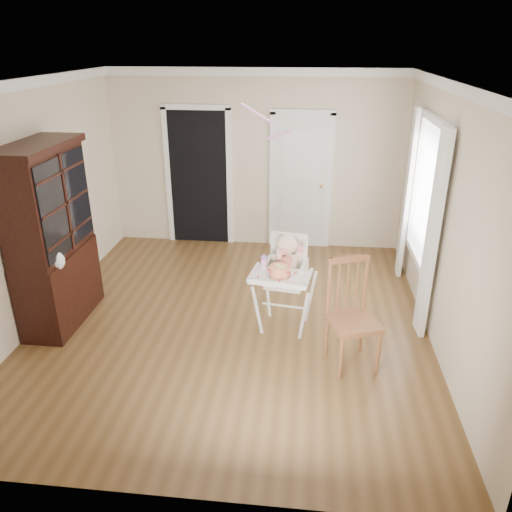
# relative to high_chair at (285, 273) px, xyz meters

# --- Properties ---
(floor) EXTENTS (5.00, 5.00, 0.00)m
(floor) POSITION_rel_high_chair_xyz_m (-0.61, 0.06, -0.69)
(floor) COLOR brown
(floor) RESTS_ON ground
(ceiling) EXTENTS (5.00, 5.00, 0.00)m
(ceiling) POSITION_rel_high_chair_xyz_m (-0.61, 0.06, 2.01)
(ceiling) COLOR white
(ceiling) RESTS_ON wall_back
(wall_back) EXTENTS (4.50, 0.00, 4.50)m
(wall_back) POSITION_rel_high_chair_xyz_m (-0.61, 2.56, 0.66)
(wall_back) COLOR beige
(wall_back) RESTS_ON floor
(wall_left) EXTENTS (0.00, 5.00, 5.00)m
(wall_left) POSITION_rel_high_chair_xyz_m (-2.86, 0.06, 0.66)
(wall_left) COLOR beige
(wall_left) RESTS_ON floor
(wall_right) EXTENTS (0.00, 5.00, 5.00)m
(wall_right) POSITION_rel_high_chair_xyz_m (1.64, 0.06, 0.66)
(wall_right) COLOR beige
(wall_right) RESTS_ON floor
(crown_molding) EXTENTS (4.50, 5.00, 0.12)m
(crown_molding) POSITION_rel_high_chair_xyz_m (-0.61, 0.06, 1.95)
(crown_molding) COLOR white
(crown_molding) RESTS_ON ceiling
(doorway) EXTENTS (1.06, 0.05, 2.22)m
(doorway) POSITION_rel_high_chair_xyz_m (-1.51, 2.54, 0.42)
(doorway) COLOR black
(doorway) RESTS_ON wall_back
(closet_door) EXTENTS (0.96, 0.09, 2.13)m
(closet_door) POSITION_rel_high_chair_xyz_m (0.09, 2.54, 0.34)
(closet_door) COLOR white
(closet_door) RESTS_ON wall_back
(window_right) EXTENTS (0.13, 1.84, 2.30)m
(window_right) POSITION_rel_high_chair_xyz_m (1.56, 0.86, 0.60)
(window_right) COLOR white
(window_right) RESTS_ON wall_right
(high_chair) EXTENTS (0.73, 0.87, 1.12)m
(high_chair) POSITION_rel_high_chair_xyz_m (0.00, 0.00, 0.00)
(high_chair) COLOR white
(high_chair) RESTS_ON floor
(baby) EXTENTS (0.33, 0.27, 0.53)m
(baby) POSITION_rel_high_chair_xyz_m (0.01, 0.03, 0.18)
(baby) COLOR beige
(baby) RESTS_ON high_chair
(cake) EXTENTS (0.26, 0.26, 0.12)m
(cake) POSITION_rel_high_chair_xyz_m (-0.05, -0.25, 0.15)
(cake) COLOR silver
(cake) RESTS_ON high_chair
(sippy_cup) EXTENTS (0.07, 0.07, 0.18)m
(sippy_cup) POSITION_rel_high_chair_xyz_m (-0.23, -0.08, 0.16)
(sippy_cup) COLOR #F294D0
(sippy_cup) RESTS_ON high_chair
(china_cabinet) EXTENTS (0.55, 1.24, 2.09)m
(china_cabinet) POSITION_rel_high_chair_xyz_m (-2.60, -0.11, 0.36)
(china_cabinet) COLOR black
(china_cabinet) RESTS_ON floor
(dining_chair) EXTENTS (0.59, 0.59, 1.13)m
(dining_chair) POSITION_rel_high_chair_xyz_m (0.71, -0.62, -0.16)
(dining_chair) COLOR brown
(dining_chair) RESTS_ON floor
(streamer) EXTENTS (0.36, 0.37, 0.15)m
(streamer) POSITION_rel_high_chair_xyz_m (-0.38, 0.39, 1.67)
(streamer) COLOR #F58ECC
(streamer) RESTS_ON ceiling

